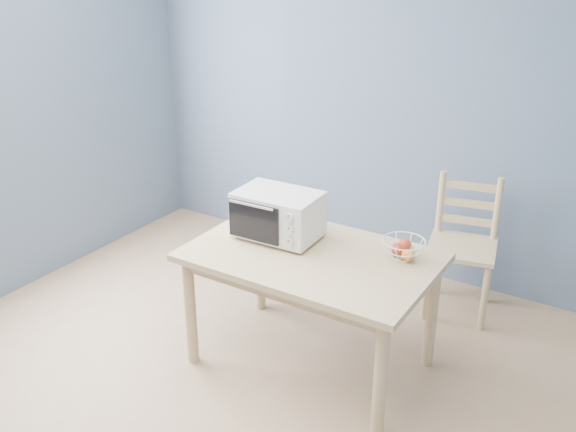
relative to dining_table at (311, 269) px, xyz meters
The scene contains 5 objects.
room 1.05m from the dining_table, 111.64° to the right, with size 4.01×4.51×2.61m.
dining_table is the anchor object (origin of this frame).
toaster_oven 0.40m from the dining_table, 164.59° to the left, with size 0.51×0.38×0.29m.
fruit_basket 0.54m from the dining_table, 25.40° to the left, with size 0.25×0.25×0.13m.
dining_chair 1.25m from the dining_table, 63.43° to the left, with size 0.53×0.53×0.95m.
Camera 1 is at (1.93, -2.09, 2.41)m, focal length 40.00 mm.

